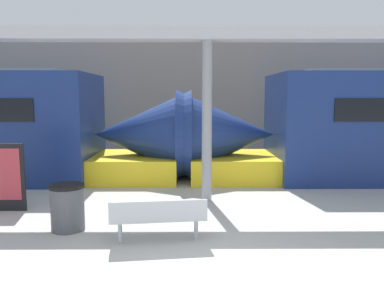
% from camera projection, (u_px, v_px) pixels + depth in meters
% --- Properties ---
extents(ground_plane, '(60.00, 60.00, 0.00)m').
position_uv_depth(ground_plane, '(205.00, 287.00, 4.81)').
color(ground_plane, '#B2AFA8').
extents(station_wall, '(56.00, 0.20, 5.00)m').
position_uv_depth(station_wall, '(194.00, 95.00, 16.24)').
color(station_wall, gray).
rests_on(station_wall, ground_plane).
extents(bench_near, '(1.64, 0.61, 0.76)m').
position_uv_depth(bench_near, '(158.00, 216.00, 6.19)').
color(bench_near, '#ADB2B7').
rests_on(bench_near, ground_plane).
extents(trash_bin, '(0.63, 0.63, 0.85)m').
position_uv_depth(trash_bin, '(68.00, 207.00, 6.84)').
color(trash_bin, '#4C4F54').
rests_on(trash_bin, ground_plane).
extents(poster_board, '(1.00, 0.07, 1.46)m').
position_uv_depth(poster_board, '(1.00, 177.00, 7.95)').
color(poster_board, black).
rests_on(poster_board, ground_plane).
extents(support_column_near, '(0.23, 0.23, 3.69)m').
position_uv_depth(support_column_near, '(207.00, 122.00, 8.63)').
color(support_column_near, gray).
rests_on(support_column_near, ground_plane).
extents(canopy_beam, '(28.00, 0.60, 0.28)m').
position_uv_depth(canopy_beam, '(207.00, 34.00, 8.38)').
color(canopy_beam, '#B7B7BC').
rests_on(canopy_beam, support_column_near).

